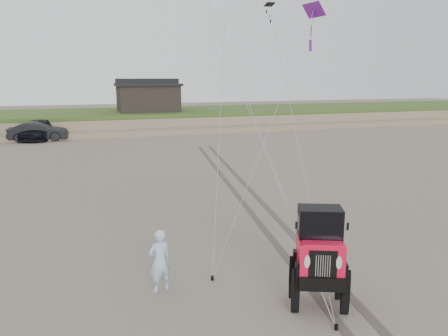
{
  "coord_description": "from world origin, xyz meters",
  "views": [
    {
      "loc": [
        -4.81,
        -9.05,
        5.26
      ],
      "look_at": [
        -0.84,
        3.0,
        2.6
      ],
      "focal_mm": 35.0,
      "sensor_mm": 36.0,
      "label": 1
    }
  ],
  "objects_px": {
    "truck_b": "(38,132)",
    "man": "(160,261)",
    "jeep": "(319,269)",
    "truck_c": "(38,130)",
    "cabin": "(148,97)"
  },
  "relations": [
    {
      "from": "man",
      "to": "truck_b",
      "type": "bearing_deg",
      "value": -97.65
    },
    {
      "from": "truck_b",
      "to": "man",
      "type": "xyz_separation_m",
      "value": [
        5.04,
        -29.18,
        0.02
      ]
    },
    {
      "from": "man",
      "to": "cabin",
      "type": "bearing_deg",
      "value": -115.63
    },
    {
      "from": "cabin",
      "to": "jeep",
      "type": "distance_m",
      "value": 37.99
    },
    {
      "from": "cabin",
      "to": "man",
      "type": "relative_size",
      "value": 4.01
    },
    {
      "from": "truck_b",
      "to": "jeep",
      "type": "height_order",
      "value": "jeep"
    },
    {
      "from": "cabin",
      "to": "truck_b",
      "type": "relative_size",
      "value": 1.36
    },
    {
      "from": "cabin",
      "to": "truck_b",
      "type": "bearing_deg",
      "value": -146.38
    },
    {
      "from": "man",
      "to": "jeep",
      "type": "bearing_deg",
      "value": 132.88
    },
    {
      "from": "truck_b",
      "to": "jeep",
      "type": "relative_size",
      "value": 0.93
    },
    {
      "from": "truck_c",
      "to": "jeep",
      "type": "relative_size",
      "value": 1.09
    },
    {
      "from": "truck_b",
      "to": "truck_c",
      "type": "xyz_separation_m",
      "value": [
        -0.07,
        1.08,
        0.03
      ]
    },
    {
      "from": "truck_b",
      "to": "truck_c",
      "type": "relative_size",
      "value": 0.85
    },
    {
      "from": "cabin",
      "to": "jeep",
      "type": "height_order",
      "value": "cabin"
    },
    {
      "from": "cabin",
      "to": "truck_b",
      "type": "height_order",
      "value": "cabin"
    }
  ]
}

